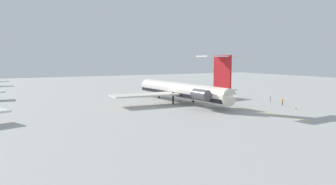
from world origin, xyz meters
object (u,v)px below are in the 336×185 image
(safety_cone_nose, at_px, (173,92))
(main_jetliner, at_px, (183,90))
(ground_crew_near_nose, at_px, (270,98))
(safety_cone_wingtip, at_px, (296,108))
(ground_crew_near_tail, at_px, (282,101))

(safety_cone_nose, bearing_deg, main_jetliner, 156.46)
(safety_cone_nose, bearing_deg, ground_crew_near_nose, -159.60)
(ground_crew_near_nose, distance_m, safety_cone_wingtip, 13.77)
(ground_crew_near_nose, relative_size, safety_cone_wingtip, 3.12)
(ground_crew_near_nose, bearing_deg, main_jetliner, -153.39)
(ground_crew_near_nose, bearing_deg, safety_cone_nose, 157.74)
(ground_crew_near_tail, bearing_deg, ground_crew_near_nose, 47.20)
(ground_crew_near_nose, relative_size, safety_cone_nose, 3.12)
(main_jetliner, height_order, safety_cone_wingtip, main_jetliner)
(safety_cone_nose, distance_m, safety_cone_wingtip, 47.56)
(ground_crew_near_nose, xyz_separation_m, safety_cone_nose, (34.04, 12.66, -0.81))
(ground_crew_near_nose, height_order, safety_cone_wingtip, ground_crew_near_nose)
(ground_crew_near_tail, relative_size, safety_cone_nose, 3.24)
(ground_crew_near_nose, relative_size, ground_crew_near_tail, 0.96)
(main_jetliner, relative_size, safety_cone_wingtip, 81.35)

